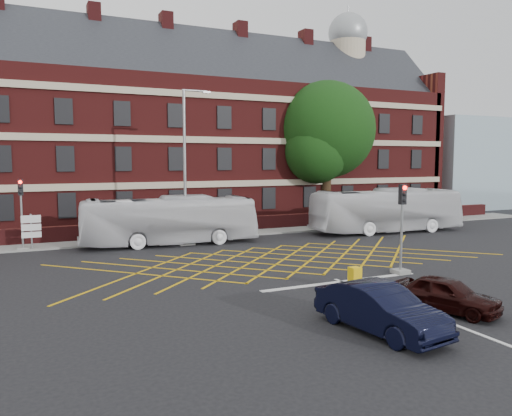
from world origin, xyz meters
name	(u,v)px	position (x,y,z in m)	size (l,w,h in m)	color
ground	(302,267)	(0.00, 0.00, 0.00)	(120.00, 120.00, 0.00)	black
victorian_building	(181,133)	(0.25, 22.00, 7.84)	(51.00, 12.17, 20.40)	#551616
boundary_wall	(214,226)	(0.00, 13.00, 0.55)	(56.00, 0.50, 1.10)	#4B1415
far_pavement	(219,234)	(0.00, 12.00, 0.06)	(60.00, 3.00, 0.12)	slate
glass_block	(465,164)	(34.00, 21.00, 5.00)	(14.00, 10.00, 10.00)	#99B2BF
box_junction_hatching	(284,259)	(0.00, 2.00, 0.01)	(11.50, 0.12, 0.02)	#CC990C
stop_line	(342,282)	(0.00, -3.50, 0.01)	(8.00, 0.30, 0.02)	silver
centre_line	(456,325)	(0.00, -10.00, 0.01)	(0.15, 14.00, 0.02)	silver
bus_left	(170,220)	(-4.34, 9.40, 1.56)	(2.63, 11.22, 3.13)	silver
bus_right	(387,210)	(11.90, 7.90, 1.65)	(2.77, 11.83, 3.30)	silver
car_navy	(380,309)	(-2.68, -9.44, 0.76)	(1.61, 4.60, 1.52)	black
car_maroon	(447,294)	(0.90, -8.72, 0.63)	(1.49, 3.70, 1.26)	black
deciduous_tree	(326,136)	(11.61, 15.90, 7.48)	(8.54, 8.53, 12.34)	black
traffic_light_near	(401,237)	(3.48, -3.33, 1.76)	(0.70, 0.70, 4.27)	slate
traffic_light_far	(22,221)	(-12.91, 11.04, 1.76)	(0.70, 0.70, 4.27)	slate
street_lamp	(186,191)	(-3.33, 9.04, 3.46)	(2.25, 1.00, 9.84)	slate
direction_signs	(31,228)	(-12.42, 10.83, 1.38)	(1.10, 0.16, 2.20)	gray
utility_cabinet	(355,279)	(-0.34, -4.92, 0.49)	(0.43, 0.43, 0.97)	yellow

